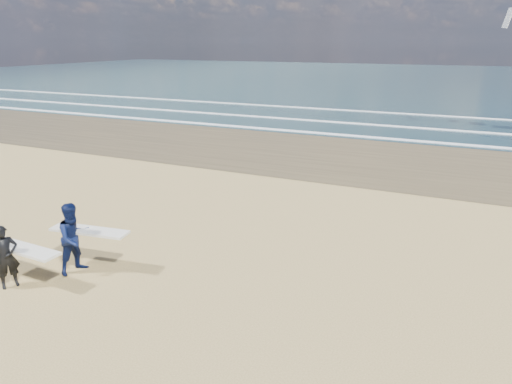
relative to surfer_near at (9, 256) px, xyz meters
The scene contains 2 objects.
surfer_near is the anchor object (origin of this frame).
surfer_far 1.60m from the surfer_near, 53.79° to the left, with size 2.25×1.30×1.94m.
Camera 1 is at (9.38, -6.58, 5.95)m, focal length 32.00 mm.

